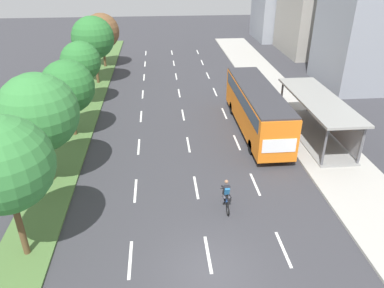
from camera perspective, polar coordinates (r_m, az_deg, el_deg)
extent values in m
plane|color=#38383D|center=(16.74, 2.98, -19.08)|extent=(140.00, 140.00, 0.00)
cube|color=#4C7038|center=(34.19, -15.84, 5.87)|extent=(2.60, 52.00, 0.12)
cube|color=#ADAAA3|center=(35.37, 13.49, 6.92)|extent=(4.50, 52.00, 0.15)
cube|color=white|center=(17.41, -9.54, -17.20)|extent=(0.14, 2.32, 0.01)
cube|color=white|center=(21.53, -8.75, -7.12)|extent=(0.14, 2.32, 0.01)
cube|color=white|center=(26.11, -8.24, -0.41)|extent=(0.14, 2.32, 0.01)
cube|color=white|center=(30.93, -7.89, 4.26)|extent=(0.14, 2.32, 0.01)
cube|color=white|center=(35.91, -7.64, 7.65)|extent=(0.14, 2.32, 0.01)
cube|color=white|center=(40.98, -7.44, 10.20)|extent=(0.14, 2.32, 0.01)
cube|color=white|center=(46.11, -7.28, 12.20)|extent=(0.14, 2.32, 0.01)
cube|color=white|center=(51.29, -7.16, 13.79)|extent=(0.14, 2.32, 0.01)
cube|color=white|center=(17.43, 2.50, -16.66)|extent=(0.14, 2.32, 0.01)
cube|color=white|center=(21.55, 0.63, -6.71)|extent=(0.14, 2.32, 0.01)
cube|color=white|center=(26.12, -0.56, -0.08)|extent=(0.14, 2.32, 0.01)
cube|color=white|center=(30.95, -1.39, 4.53)|extent=(0.14, 2.32, 0.01)
cube|color=white|center=(35.92, -2.00, 7.89)|extent=(0.14, 2.32, 0.01)
cube|color=white|center=(40.99, -2.47, 10.41)|extent=(0.14, 2.32, 0.01)
cube|color=white|center=(46.12, -2.84, 12.38)|extent=(0.14, 2.32, 0.01)
cube|color=white|center=(51.30, -3.13, 13.96)|extent=(0.14, 2.32, 0.01)
cube|color=white|center=(18.15, 13.95, -15.50)|extent=(0.14, 2.32, 0.01)
cube|color=white|center=(22.13, 9.74, -6.14)|extent=(0.14, 2.32, 0.01)
cube|color=white|center=(26.60, 6.97, 0.25)|extent=(0.14, 2.32, 0.01)
cube|color=white|center=(31.35, 5.02, 4.75)|extent=(0.14, 2.32, 0.01)
cube|color=white|center=(36.27, 3.58, 8.05)|extent=(0.14, 2.32, 0.01)
cube|color=white|center=(41.30, 2.47, 10.55)|extent=(0.14, 2.32, 0.01)
cube|color=white|center=(46.39, 1.59, 12.50)|extent=(0.14, 2.32, 0.01)
cube|color=white|center=(51.55, 0.87, 14.06)|extent=(0.14, 2.32, 0.01)
cube|color=gray|center=(28.54, 18.22, 1.41)|extent=(2.60, 9.15, 0.10)
cylinder|color=#56565B|center=(24.00, 19.84, -0.37)|extent=(0.16, 0.16, 2.60)
cylinder|color=#56565B|center=(31.31, 13.68, 7.07)|extent=(0.16, 0.16, 2.60)
cylinder|color=#56565B|center=(25.07, 24.75, -0.13)|extent=(0.16, 0.16, 2.60)
cylinder|color=#56565B|center=(32.14, 17.70, 7.06)|extent=(0.16, 0.16, 2.60)
cube|color=gray|center=(28.52, 20.91, 3.92)|extent=(0.10, 8.69, 2.34)
cube|color=gray|center=(27.51, 19.05, 6.51)|extent=(2.90, 9.55, 0.16)
cube|color=orange|center=(27.85, 9.98, 5.50)|extent=(2.50, 11.20, 2.80)
cube|color=#2D3D4C|center=(27.54, 10.12, 7.14)|extent=(2.54, 10.30, 0.90)
cube|color=#333338|center=(27.34, 10.23, 8.33)|extent=(2.45, 10.98, 0.12)
cube|color=#2D3D4C|center=(32.85, 7.61, 9.79)|extent=(2.25, 0.06, 1.54)
cube|color=white|center=(23.06, 13.34, -0.28)|extent=(2.12, 0.04, 0.90)
cylinder|color=black|center=(31.23, 6.26, 5.58)|extent=(0.30, 1.00, 1.00)
cylinder|color=black|center=(31.73, 10.18, 5.66)|extent=(0.30, 1.00, 1.00)
cylinder|color=black|center=(25.10, 9.23, -0.42)|extent=(0.30, 1.00, 1.00)
cylinder|color=black|center=(25.72, 13.99, -0.20)|extent=(0.30, 1.00, 1.00)
torus|color=black|center=(20.29, 4.97, -8.06)|extent=(0.06, 0.72, 0.72)
torus|color=black|center=(19.43, 5.52, -9.95)|extent=(0.06, 0.72, 0.72)
cylinder|color=#234C99|center=(19.69, 5.27, -8.33)|extent=(0.05, 0.94, 0.05)
cylinder|color=#234C99|center=(19.72, 5.30, -8.93)|extent=(0.05, 0.57, 0.42)
cylinder|color=#234C99|center=(19.52, 5.38, -8.63)|extent=(0.04, 0.04, 0.40)
cube|color=black|center=(19.40, 5.41, -8.15)|extent=(0.12, 0.24, 0.06)
cylinder|color=black|center=(19.93, 5.06, -6.87)|extent=(0.46, 0.04, 0.04)
cube|color=black|center=(19.36, 5.36, -7.05)|extent=(0.30, 0.36, 0.59)
cube|color=#23669E|center=(19.22, 5.44, -7.27)|extent=(0.26, 0.26, 0.42)
sphere|color=#9E7051|center=(19.22, 5.35, -5.82)|extent=(0.20, 0.20, 0.20)
cylinder|color=#4C4C56|center=(19.54, 4.97, -8.09)|extent=(0.12, 0.42, 0.25)
cylinder|color=#4C4C56|center=(19.83, 4.86, -8.41)|extent=(0.10, 0.17, 0.41)
cylinder|color=#4C4C56|center=(19.58, 5.67, -8.04)|extent=(0.12, 0.42, 0.25)
cylinder|color=#4C4C56|center=(19.87, 5.54, -8.36)|extent=(0.10, 0.17, 0.41)
cylinder|color=black|center=(19.48, 4.75, -6.60)|extent=(0.09, 0.47, 0.28)
cylinder|color=black|center=(19.53, 5.74, -6.53)|extent=(0.09, 0.47, 0.28)
cylinder|color=brown|center=(17.90, -25.07, -11.34)|extent=(0.28, 0.28, 3.12)
sphere|color=#38843D|center=(16.29, -27.20, -2.86)|extent=(4.00, 4.00, 4.00)
cylinder|color=brown|center=(22.92, -21.34, -2.30)|extent=(0.28, 0.28, 2.66)
sphere|color=#38843D|center=(21.69, -22.67, 4.51)|extent=(4.35, 4.35, 4.35)
cylinder|color=brown|center=(28.22, -17.93, 3.53)|extent=(0.28, 0.28, 2.28)
sphere|color=#2D7533|center=(27.34, -18.70, 8.39)|extent=(3.75, 3.75, 3.75)
cylinder|color=brown|center=(33.74, -16.26, 7.98)|extent=(0.28, 0.28, 2.57)
sphere|color=#2D7533|center=(33.02, -16.85, 12.13)|extent=(3.36, 3.36, 3.36)
cylinder|color=brown|center=(39.36, -14.55, 11.27)|extent=(0.28, 0.28, 2.99)
sphere|color=#2D7533|center=(38.65, -15.09, 15.59)|extent=(4.13, 4.13, 4.13)
cylinder|color=brown|center=(45.23, -13.42, 13.17)|extent=(0.28, 0.28, 2.51)
sphere|color=brown|center=(44.65, -13.82, 16.58)|extent=(3.98, 3.98, 3.98)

